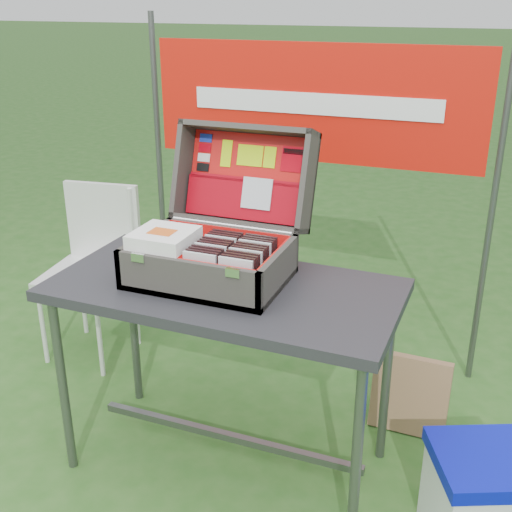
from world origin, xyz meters
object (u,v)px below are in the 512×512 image
at_px(table, 226,378).
at_px(suitcase, 216,211).
at_px(cooler, 494,501).
at_px(cardboard_box, 410,395).
at_px(chair, 86,277).

bearing_deg(table, suitcase, 130.48).
xyz_separation_m(table, cooler, (1.01, -0.07, -0.21)).
height_order(suitcase, cardboard_box, suitcase).
distance_m(cooler, chair, 2.12).
bearing_deg(cooler, chair, 140.04).
relative_size(cooler, chair, 0.49).
relative_size(table, suitcase, 2.28).
height_order(cooler, cardboard_box, cooler).
distance_m(chair, cardboard_box, 1.68).
bearing_deg(chair, cardboard_box, -8.76).
relative_size(chair, cardboard_box, 2.57).
height_order(chair, cardboard_box, chair).
height_order(table, chair, chair).
height_order(cooler, chair, chair).
bearing_deg(cooler, table, 152.59).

